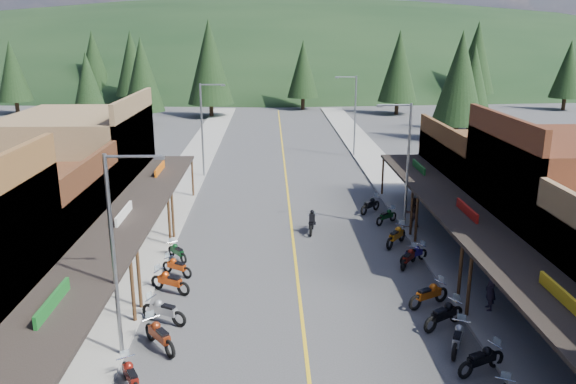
{
  "coord_description": "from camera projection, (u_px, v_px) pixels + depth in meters",
  "views": [
    {
      "loc": [
        -1.32,
        -25.27,
        12.05
      ],
      "look_at": [
        -0.31,
        6.5,
        3.0
      ],
      "focal_mm": 35.0,
      "sensor_mm": 36.0,
      "label": 1
    }
  ],
  "objects": [
    {
      "name": "bike_east_7",
      "position": [
        429.0,
        293.0,
        25.48
      ],
      "size": [
        2.33,
        1.73,
        1.28
      ],
      "primitive_type": null,
      "rotation": [
        0.0,
        0.0,
        -1.07
      ],
      "color": "#B94E0D",
      "rests_on": "ground"
    },
    {
      "name": "bike_east_5",
      "position": [
        458.0,
        337.0,
        21.91
      ],
      "size": [
        1.58,
        2.21,
        1.21
      ],
      "primitive_type": null,
      "rotation": [
        0.0,
        0.0,
        -0.46
      ],
      "color": "gray",
      "rests_on": "ground"
    },
    {
      "name": "pine_4",
      "position": [
        399.0,
        66.0,
        83.88
      ],
      "size": [
        5.88,
        5.88,
        12.5
      ],
      "color": "black",
      "rests_on": "ground"
    },
    {
      "name": "pedestrian_east_a",
      "position": [
        491.0,
        290.0,
        24.8
      ],
      "size": [
        0.5,
        0.72,
        1.89
      ],
      "primitive_type": "imported",
      "rotation": [
        0.0,
        0.0,
        -1.64
      ],
      "color": "#241E2D",
      "rests_on": "sidewalk_east"
    },
    {
      "name": "shop_east_2",
      "position": [
        566.0,
        205.0,
        28.73
      ],
      "size": [
        10.9,
        9.0,
        8.2
      ],
      "color": "#562B19",
      "rests_on": "ground"
    },
    {
      "name": "ground",
      "position": [
        298.0,
        286.0,
        27.63
      ],
      "size": [
        220.0,
        220.0,
        0.0
      ],
      "primitive_type": "plane",
      "color": "#38383A",
      "rests_on": "ground"
    },
    {
      "name": "pedestrian_east_b",
      "position": [
        412.0,
        212.0,
        35.43
      ],
      "size": [
        1.02,
        0.7,
        1.93
      ],
      "primitive_type": "imported",
      "rotation": [
        0.0,
        0.0,
        3.33
      ],
      "color": "#503832",
      "rests_on": "sidewalk_east"
    },
    {
      "name": "centerline",
      "position": [
        287.0,
        182.0,
        46.86
      ],
      "size": [
        0.15,
        90.0,
        0.01
      ],
      "primitive_type": "cube",
      "color": "gold",
      "rests_on": "ground"
    },
    {
      "name": "bike_east_11",
      "position": [
        387.0,
        215.0,
        36.6
      ],
      "size": [
        1.91,
        1.74,
        1.11
      ],
      "primitive_type": null,
      "rotation": [
        0.0,
        0.0,
        -0.88
      ],
      "color": "#0B3A15",
      "rests_on": "ground"
    },
    {
      "name": "bike_east_12",
      "position": [
        370.0,
        204.0,
        38.8
      ],
      "size": [
        1.98,
        2.03,
        1.22
      ],
      "primitive_type": null,
      "rotation": [
        0.0,
        0.0,
        -0.76
      ],
      "color": "black",
      "rests_on": "ground"
    },
    {
      "name": "bike_west_6",
      "position": [
        164.0,
        310.0,
        24.0
      ],
      "size": [
        2.3,
        1.67,
        1.26
      ],
      "primitive_type": null,
      "rotation": [
        0.0,
        0.0,
        1.1
      ],
      "color": "#96969B",
      "rests_on": "ground"
    },
    {
      "name": "pine_3",
      "position": [
        303.0,
        69.0,
        89.43
      ],
      "size": [
        5.04,
        5.04,
        11.0
      ],
      "color": "black",
      "rests_on": "ground"
    },
    {
      "name": "pine_6",
      "position": [
        568.0,
        69.0,
        88.79
      ],
      "size": [
        5.04,
        5.04,
        11.0
      ],
      "color": "black",
      "rests_on": "ground"
    },
    {
      "name": "pine_10",
      "position": [
        142.0,
        74.0,
        73.29
      ],
      "size": [
        5.38,
        5.38,
        11.6
      ],
      "color": "black",
      "rests_on": "ground"
    },
    {
      "name": "pine_11",
      "position": [
        460.0,
        78.0,
        62.81
      ],
      "size": [
        5.82,
        5.82,
        12.4
      ],
      "color": "black",
      "rests_on": "ground"
    },
    {
      "name": "bike_west_7",
      "position": [
        170.0,
        280.0,
        26.83
      ],
      "size": [
        2.28,
        1.7,
        1.26
      ],
      "primitive_type": null,
      "rotation": [
        0.0,
        0.0,
        1.07
      ],
      "color": "#B0390C",
      "rests_on": "ground"
    },
    {
      "name": "pine_0",
      "position": [
        13.0,
        71.0,
        84.24
      ],
      "size": [
        5.04,
        5.04,
        11.0
      ],
      "color": "black",
      "rests_on": "ground"
    },
    {
      "name": "pine_8",
      "position": [
        88.0,
        88.0,
        63.78
      ],
      "size": [
        4.48,
        4.48,
        10.0
      ],
      "color": "black",
      "rests_on": "ground"
    },
    {
      "name": "bike_west_8",
      "position": [
        177.0,
        266.0,
        28.74
      ],
      "size": [
        1.93,
        1.59,
        1.09
      ],
      "primitive_type": null,
      "rotation": [
        0.0,
        0.0,
        0.98
      ],
      "color": "#CC430E",
      "rests_on": "ground"
    },
    {
      "name": "pine_9",
      "position": [
        473.0,
        80.0,
        69.88
      ],
      "size": [
        4.93,
        4.93,
        10.8
      ],
      "color": "black",
      "rests_on": "ground"
    },
    {
      "name": "bike_west_9",
      "position": [
        177.0,
        251.0,
        30.71
      ],
      "size": [
        1.65,
        1.87,
        1.08
      ],
      "primitive_type": null,
      "rotation": [
        0.0,
        0.0,
        0.66
      ],
      "color": "#0A3617",
      "rests_on": "ground"
    },
    {
      "name": "sidewalk_west",
      "position": [
        182.0,
        182.0,
        46.57
      ],
      "size": [
        3.4,
        94.0,
        0.15
      ],
      "primitive_type": "cube",
      "color": "gray",
      "rests_on": "ground"
    },
    {
      "name": "bike_east_9",
      "position": [
        414.0,
        253.0,
        30.35
      ],
      "size": [
        1.99,
        1.58,
        1.11
      ],
      "primitive_type": null,
      "rotation": [
        0.0,
        0.0,
        -1.01
      ],
      "color": "navy",
      "rests_on": "ground"
    },
    {
      "name": "shop_west_3",
      "position": [
        82.0,
        166.0,
        37.11
      ],
      "size": [
        10.9,
        10.2,
        8.2
      ],
      "color": "brown",
      "rests_on": "ground"
    },
    {
      "name": "bike_east_6",
      "position": [
        444.0,
        314.0,
        23.63
      ],
      "size": [
        2.31,
        1.86,
        1.29
      ],
      "primitive_type": null,
      "rotation": [
        0.0,
        0.0,
        -1.0
      ],
      "color": "black",
      "rests_on": "ground"
    },
    {
      "name": "rider_on_bike",
      "position": [
        312.0,
        223.0,
        34.93
      ],
      "size": [
        0.97,
        2.12,
        1.56
      ],
      "rotation": [
        0.0,
        0.0,
        -0.15
      ],
      "color": "black",
      "rests_on": "ground"
    },
    {
      "name": "streetlight_2",
      "position": [
        406.0,
        161.0,
        34.32
      ],
      "size": [
        2.16,
        0.18,
        8.0
      ],
      "color": "gray",
      "rests_on": "ground"
    },
    {
      "name": "bike_east_8",
      "position": [
        409.0,
        257.0,
        29.85
      ],
      "size": [
        1.66,
        1.97,
        1.12
      ],
      "primitive_type": null,
      "rotation": [
        0.0,
        0.0,
        -0.62
      ],
      "color": "maroon",
      "rests_on": "ground"
    },
    {
      "name": "ridge_hill",
      "position": [
        275.0,
        77.0,
        157.41
      ],
      "size": [
        310.0,
        140.0,
        60.0
      ],
      "primitive_type": "ellipsoid",
      "color": "black",
      "rests_on": "ground"
    },
    {
      "name": "bike_east_4",
      "position": [
        482.0,
        358.0,
        20.45
      ],
      "size": [
        2.22,
        1.54,
        1.21
      ],
      "primitive_type": null,
      "rotation": [
        0.0,
        0.0,
        -1.13
      ],
      "color": "black",
      "rests_on": "ground"
    },
    {
      "name": "streetlight_0",
      "position": [
        117.0,
        249.0,
        20.43
      ],
      "size": [
        2.16,
        0.18,
        8.0
      ],
      "color": "gray",
      "rests_on": "ground"
    },
    {
      "name": "bike_west_5",
      "position": [
        159.0,
        334.0,
        21.99
      ],
      "size": [
        2.01,
        2.29,
        1.31
      ],
      "primitive_type": null,
      "rotation": [
        0.0,
        0.0,
        0.66
      ],
      "color": "maroon",
      "rests_on": "ground"
    },
    {
      "name": "pine_1",
      "position": [
        132.0,
        63.0,
        92.21
      ],
      "size": [
        5.88,
        5.88,
        12.5
      ],
      "color": "black",
      "rests_on": "ground"
    },
    {
      "name": "bike_west_4",
      "position": [
        131.0,
        375.0,
        19.52
      ],
      "size": [
        1.55,
        2.09,
        1.15
      ],
      "primitive_type": null,
      "rotation": [
        0.0,
        0.0,
        0.5
      ],
      "color": "maroon",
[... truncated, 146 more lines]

